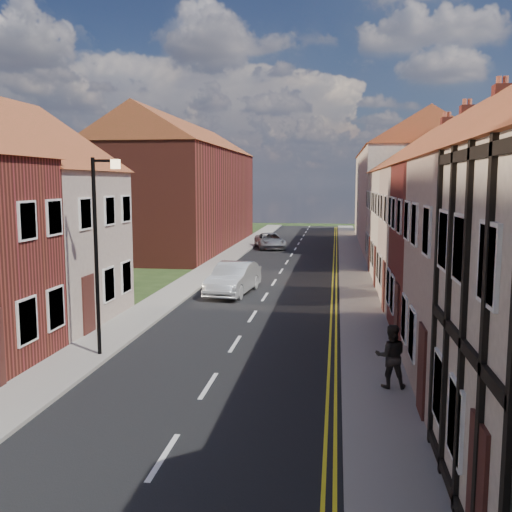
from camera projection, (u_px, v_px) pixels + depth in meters
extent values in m
cube|color=black|center=(265.00, 297.00, 26.93)|extent=(7.00, 90.00, 0.02)
cube|color=gray|center=(175.00, 293.00, 27.54)|extent=(1.80, 90.00, 0.12)
cube|color=gray|center=(359.00, 299.00, 26.31)|extent=(1.80, 90.00, 0.12)
cube|color=tan|center=(479.00, 239.00, 24.18)|extent=(8.00, 5.80, 6.00)
cube|color=maroon|center=(501.00, 107.00, 21.26)|extent=(0.60, 0.60, 1.60)
cube|color=beige|center=(453.00, 229.00, 29.48)|extent=(8.00, 5.00, 6.00)
cube|color=maroon|center=(466.00, 123.00, 26.95)|extent=(0.60, 0.60, 1.60)
cube|color=beige|center=(436.00, 222.00, 34.79)|extent=(8.00, 5.80, 6.00)
cube|color=maroon|center=(446.00, 132.00, 31.86)|extent=(0.60, 0.60, 1.60)
cube|color=tan|center=(4.00, 248.00, 21.81)|extent=(8.00, 6.10, 5.80)
cube|color=beige|center=(406.00, 199.00, 49.68)|extent=(8.00, 24.00, 8.00)
cube|color=maroon|center=(184.00, 199.00, 47.36)|extent=(8.00, 24.00, 8.00)
cylinder|color=black|center=(96.00, 258.00, 17.26)|extent=(0.12, 0.12, 6.00)
cube|color=black|center=(104.00, 161.00, 16.84)|extent=(0.70, 0.08, 0.08)
cube|color=#FFD899|center=(115.00, 164.00, 16.80)|extent=(0.25, 0.15, 0.28)
imported|color=silver|center=(233.00, 278.00, 27.65)|extent=(2.16, 4.81, 1.53)
imported|color=gray|center=(270.00, 241.00, 46.78)|extent=(3.27, 5.02, 1.29)
imported|color=black|center=(391.00, 356.00, 14.66)|extent=(0.83, 0.66, 1.66)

